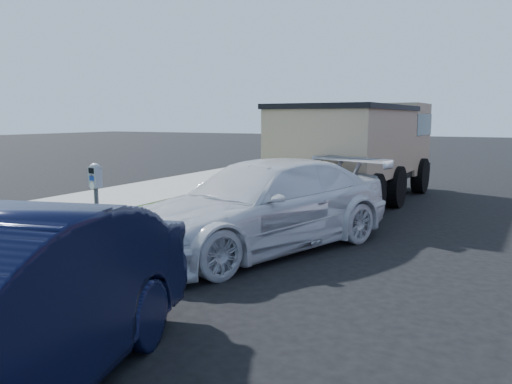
% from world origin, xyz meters
% --- Properties ---
extents(ground, '(120.00, 120.00, 0.00)m').
position_xyz_m(ground, '(0.00, 0.00, 0.00)').
color(ground, black).
rests_on(ground, ground).
extents(streetside, '(6.12, 50.00, 0.15)m').
position_xyz_m(streetside, '(-5.57, 2.00, 0.07)').
color(streetside, gray).
rests_on(streetside, ground).
extents(parking_meter, '(0.22, 0.17, 1.44)m').
position_xyz_m(parking_meter, '(-3.18, -0.91, 1.18)').
color(parking_meter, '#3F4247').
rests_on(parking_meter, ground).
extents(white_wagon, '(3.86, 5.67, 1.53)m').
position_xyz_m(white_wagon, '(-1.30, 1.17, 0.76)').
color(white_wagon, silver).
rests_on(white_wagon, ground).
extents(dump_truck, '(3.06, 7.02, 2.70)m').
position_xyz_m(dump_truck, '(-1.32, 7.21, 1.52)').
color(dump_truck, black).
rests_on(dump_truck, ground).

